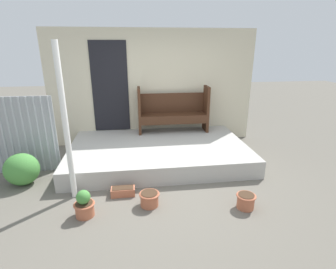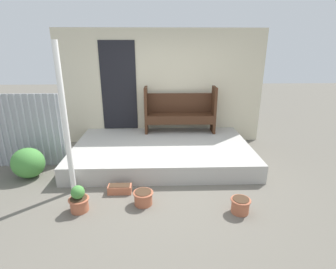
{
  "view_description": "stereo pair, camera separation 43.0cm",
  "coord_description": "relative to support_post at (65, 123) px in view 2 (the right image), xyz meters",
  "views": [
    {
      "loc": [
        -0.52,
        -3.84,
        2.25
      ],
      "look_at": [
        0.05,
        0.38,
        0.78
      ],
      "focal_mm": 28.0,
      "sensor_mm": 36.0,
      "label": 1
    },
    {
      "loc": [
        -0.09,
        -3.88,
        2.25
      ],
      "look_at": [
        0.05,
        0.38,
        0.78
      ],
      "focal_mm": 28.0,
      "sensor_mm": 36.0,
      "label": 2
    }
  ],
  "objects": [
    {
      "name": "shrub_by_fence",
      "position": [
        -0.93,
        0.51,
        -0.88
      ],
      "size": [
        0.56,
        0.51,
        0.55
      ],
      "color": "#478C3D",
      "rests_on": "ground_plane"
    },
    {
      "name": "flower_pot_right",
      "position": [
        2.52,
        -0.65,
        -1.04
      ],
      "size": [
        0.29,
        0.29,
        0.22
      ],
      "color": "#B26042",
      "rests_on": "ground_plane"
    },
    {
      "name": "flower_pot_left",
      "position": [
        0.24,
        -0.53,
        -0.99
      ],
      "size": [
        0.29,
        0.29,
        0.4
      ],
      "color": "#B26042",
      "rests_on": "ground_plane"
    },
    {
      "name": "support_post",
      "position": [
        0.0,
        0.0,
        0.0
      ],
      "size": [
        0.08,
        0.08,
        2.32
      ],
      "color": "white",
      "rests_on": "ground_plane"
    },
    {
      "name": "porch_slab",
      "position": [
        1.44,
        1.2,
        -0.99
      ],
      "size": [
        3.52,
        2.18,
        0.33
      ],
      "color": "#B2AFA8",
      "rests_on": "ground_plane"
    },
    {
      "name": "bench",
      "position": [
        1.86,
        2.02,
        -0.32
      ],
      "size": [
        1.59,
        0.42,
        1.04
      ],
      "rotation": [
        0.0,
        0.0,
        -0.01
      ],
      "color": "#422616",
      "rests_on": "porch_slab"
    },
    {
      "name": "house_wall",
      "position": [
        1.4,
        2.32,
        0.14
      ],
      "size": [
        4.72,
        0.08,
        2.6
      ],
      "color": "beige",
      "rests_on": "ground_plane"
    },
    {
      "name": "ground_plane",
      "position": [
        1.49,
        0.11,
        -1.16
      ],
      "size": [
        24.0,
        24.0,
        0.0
      ],
      "primitive_type": "plane",
      "color": "#666056"
    },
    {
      "name": "flower_pot_middle",
      "position": [
        1.15,
        -0.4,
        -1.04
      ],
      "size": [
        0.3,
        0.3,
        0.21
      ],
      "color": "#B26042",
      "rests_on": "ground_plane"
    },
    {
      "name": "planter_box_rect",
      "position": [
        0.75,
        -0.08,
        -1.09
      ],
      "size": [
        0.37,
        0.17,
        0.14
      ],
      "color": "#B76647",
      "rests_on": "ground_plane"
    },
    {
      "name": "fence_corrugated",
      "position": [
        -1.58,
        1.0,
        -0.45
      ],
      "size": [
        2.28,
        0.05,
        1.42
      ],
      "color": "#9EA3A8",
      "rests_on": "ground_plane"
    }
  ]
}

